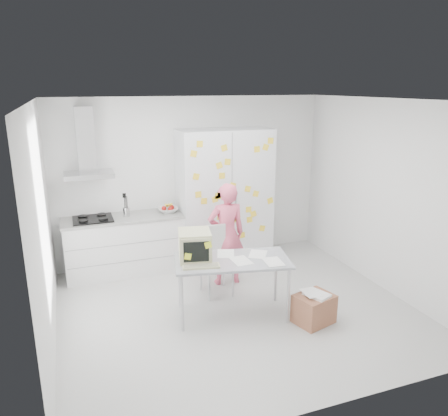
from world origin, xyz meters
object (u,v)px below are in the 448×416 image
object	(u,v)px
chair	(215,256)
cardboard_box	(314,308)
person	(226,234)
desk	(209,253)

from	to	relation	value
chair	cardboard_box	world-z (taller)	chair
chair	person	bearing A→B (deg)	38.20
desk	chair	bearing A→B (deg)	76.79
cardboard_box	desk	bearing A→B (deg)	152.09
desk	chair	size ratio (longest dim) A/B	1.61
person	desk	distance (m)	0.99
person	desk	bearing A→B (deg)	58.92
person	desk	world-z (taller)	person
desk	cardboard_box	xyz separation A→B (m)	(1.17, -0.62, -0.67)
chair	cardboard_box	size ratio (longest dim) A/B	1.77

